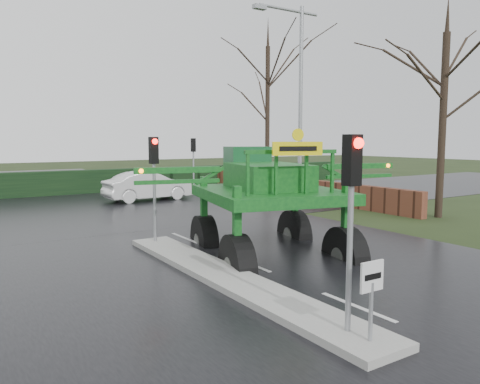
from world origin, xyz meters
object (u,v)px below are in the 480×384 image
traffic_signal_mid (154,166)px  crop_sprayer (234,186)px  traffic_signal_near (352,191)px  street_light_right (296,88)px  keep_left_sign (372,288)px  white_sedan (149,201)px  traffic_signal_far (193,153)px

traffic_signal_mid → crop_sprayer: (0.85, -3.46, -0.39)m
traffic_signal_near → traffic_signal_mid: size_ratio=1.00×
traffic_signal_near → crop_sprayer: (0.85, 5.04, -0.39)m
street_light_right → keep_left_sign: bearing=-125.1°
traffic_signal_mid → street_light_right: size_ratio=0.35×
traffic_signal_mid → white_sedan: size_ratio=0.71×
traffic_signal_far → street_light_right: size_ratio=0.35×
keep_left_sign → traffic_signal_mid: bearing=90.0°
traffic_signal_mid → crop_sprayer: crop_sprayer is taller
keep_left_sign → traffic_signal_mid: size_ratio=0.38×
crop_sprayer → traffic_signal_mid: bearing=116.9°
keep_left_sign → white_sedan: size_ratio=0.27×
keep_left_sign → crop_sprayer: size_ratio=0.17×
crop_sprayer → white_sedan: (3.27, 14.39, -2.20)m
keep_left_sign → traffic_signal_mid: traffic_signal_mid is taller
traffic_signal_far → white_sedan: traffic_signal_far is taller
traffic_signal_far → crop_sprayer: bearing=66.5°
traffic_signal_mid → street_light_right: street_light_right is taller
white_sedan → traffic_signal_mid: bearing=156.1°
street_light_right → crop_sprayer: (-8.65, -7.97, -3.79)m
keep_left_sign → street_light_right: bearing=54.9°
keep_left_sign → white_sedan: bearing=78.3°
traffic_signal_near → white_sedan: size_ratio=0.71×
traffic_signal_near → traffic_signal_far: size_ratio=1.00×
traffic_signal_near → traffic_signal_far: same height
traffic_signal_near → white_sedan: bearing=78.0°
traffic_signal_far → crop_sprayer: 17.43m
traffic_signal_far → crop_sprayer: (-6.95, -15.98, -0.39)m
street_light_right → crop_sprayer: 12.35m
keep_left_sign → traffic_signal_far: (7.80, 21.51, 1.53)m
traffic_signal_mid → traffic_signal_near: bearing=-90.0°
traffic_signal_near → white_sedan: 20.03m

